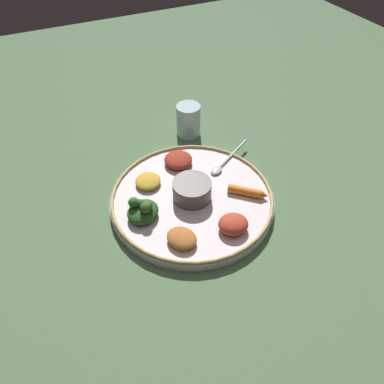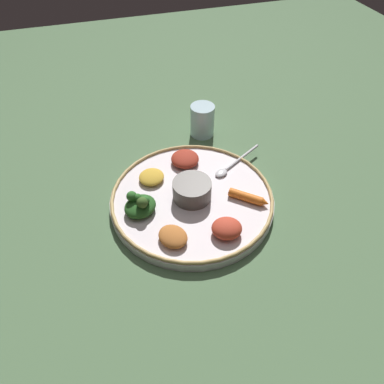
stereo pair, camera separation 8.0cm
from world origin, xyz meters
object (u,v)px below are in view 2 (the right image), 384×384
carrot_near_spoon (248,198)px  drinking_glass (202,122)px  spoon (231,165)px  center_bowl (192,189)px  greens_pile (140,205)px

carrot_near_spoon → drinking_glass: bearing=91.8°
drinking_glass → carrot_near_spoon: bearing=-88.2°
spoon → drinking_glass: bearing=95.2°
carrot_near_spoon → center_bowl: bearing=157.3°
spoon → carrot_near_spoon: 0.12m
drinking_glass → spoon: bearing=-84.8°
center_bowl → spoon: center_bowl is taller
center_bowl → spoon: size_ratio=0.58×
center_bowl → drinking_glass: bearing=66.8°
spoon → carrot_near_spoon: carrot_near_spoon is taller
center_bowl → drinking_glass: 0.27m
center_bowl → drinking_glass: size_ratio=0.98×
center_bowl → greens_pile: bearing=-176.0°
spoon → greens_pile: size_ratio=1.60×
center_bowl → spoon: (0.12, 0.07, -0.02)m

